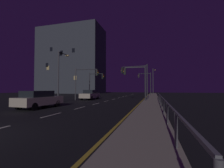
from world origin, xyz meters
TOP-DOWN VIEW (x-y plane):
  - ground_plane at (0.00, 17.50)m, footprint 112.00×112.00m
  - sidewalk_right at (6.17, 17.50)m, footprint 2.18×77.00m
  - lane_markings_center at (0.00, 21.00)m, footprint 0.14×50.00m
  - lane_edge_line at (4.83, 22.50)m, footprint 0.14×53.00m
  - car at (-3.44, 7.80)m, footprint 2.05×4.49m
  - car_oncoming at (-3.55, 19.33)m, footprint 1.93×4.44m
  - traffic_light_overhead_east at (4.01, 17.49)m, footprint 3.14×0.35m
  - traffic_light_near_left at (-3.74, 17.99)m, footprint 3.79×0.61m
  - traffic_light_far_center at (3.68, 20.32)m, footprint 4.30×0.77m
  - traffic_light_far_right at (-4.15, 23.34)m, footprint 3.03×0.35m
  - traffic_light_mid_right at (4.42, 35.10)m, footprint 3.21×0.46m
  - street_lamp_mid_block at (6.36, 42.15)m, footprint 0.93×1.89m
  - street_lamp_across_street at (-5.57, 14.03)m, footprint 0.57×2.03m
  - barrier_fence at (7.11, 9.44)m, footprint 0.09×22.98m
  - building_distant at (-25.82, 51.32)m, footprint 25.41×12.50m

SIDE VIEW (x-z plane):
  - ground_plane at x=0.00m, z-range 0.00..0.00m
  - lane_edge_line at x=4.83m, z-range 0.00..0.01m
  - lane_markings_center at x=0.00m, z-range 0.00..0.01m
  - sidewalk_right at x=6.17m, z-range 0.00..0.14m
  - car at x=-3.44m, z-range 0.04..1.61m
  - car_oncoming at x=-3.55m, z-range 0.04..1.61m
  - barrier_fence at x=7.11m, z-range 0.38..1.36m
  - traffic_light_far_right at x=-4.15m, z-range 0.96..5.82m
  - traffic_light_overhead_east at x=4.01m, z-range 1.10..5.94m
  - traffic_light_near_left at x=-3.74m, z-range 1.03..6.05m
  - traffic_light_far_center at x=3.68m, z-range 1.26..6.66m
  - traffic_light_mid_right at x=4.42m, z-range 1.25..6.92m
  - street_lamp_across_street at x=-5.57m, z-range 0.73..7.47m
  - street_lamp_mid_block at x=6.36m, z-range 0.89..8.40m
  - building_distant at x=-25.82m, z-range 0.00..26.17m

